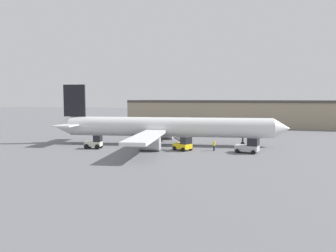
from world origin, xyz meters
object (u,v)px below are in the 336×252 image
object	(u,v)px
baggage_tug	(95,142)
airplane	(162,127)
belt_loader_truck	(184,144)
pushback_tug	(249,146)
ground_crew_worker	(214,145)

from	to	relation	value
baggage_tug	airplane	bearing A→B (deg)	32.71
belt_loader_truck	pushback_tug	xyz separation A→B (m)	(9.96, 0.46, 0.03)
ground_crew_worker	baggage_tug	bearing A→B (deg)	111.10
ground_crew_worker	pushback_tug	world-z (taller)	pushback_tug
ground_crew_worker	baggage_tug	distance (m)	19.25
baggage_tug	belt_loader_truck	bearing A→B (deg)	0.70
airplane	belt_loader_truck	bearing A→B (deg)	-55.13
airplane	belt_loader_truck	xyz separation A→B (m)	(5.19, -5.69, -2.00)
airplane	ground_crew_worker	distance (m)	11.05
ground_crew_worker	belt_loader_truck	world-z (taller)	belt_loader_truck
pushback_tug	belt_loader_truck	bearing A→B (deg)	-164.91
ground_crew_worker	pushback_tug	xyz separation A→B (m)	(5.34, -0.63, 0.17)
belt_loader_truck	pushback_tug	distance (m)	9.97
belt_loader_truck	pushback_tug	size ratio (longest dim) A/B	0.85
baggage_tug	pushback_tug	xyz separation A→B (m)	(24.34, 2.41, 0.05)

